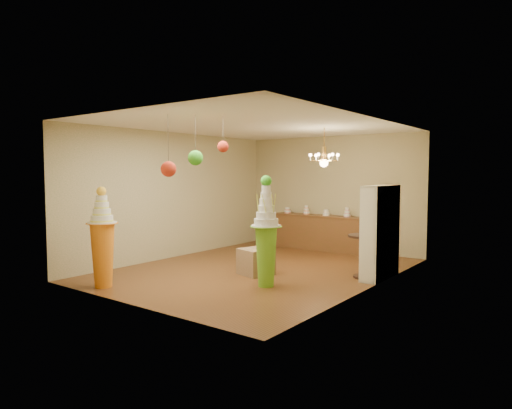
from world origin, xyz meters
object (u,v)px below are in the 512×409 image
Objects in this scene: sideboard at (326,232)px; round_table at (365,250)px; pedestal_green at (266,242)px; pedestal_orange at (103,247)px.

round_table is (2.10, -2.35, 0.06)m from sideboard.
sideboard reaches higher than round_table.
pedestal_green is 4.16m from sideboard.
sideboard is (-0.96, 4.04, -0.32)m from pedestal_green.
pedestal_green is at bearing 37.78° from pedestal_orange.
pedestal_green is at bearing -124.04° from round_table.
pedestal_orange is 4.89m from round_table.
sideboard is at bearing 131.84° from round_table.
pedestal_orange is at bearing -142.22° from pedestal_green.
pedestal_orange reaches higher than sideboard.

